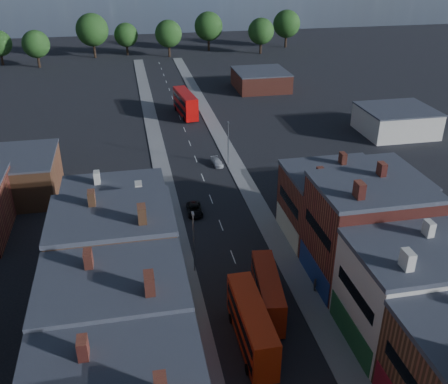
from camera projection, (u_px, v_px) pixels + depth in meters
name	position (u px, v px, depth m)	size (l,w,h in m)	color
pavement_west	(168.00, 197.00, 77.63)	(3.00, 200.00, 0.12)	gray
pavement_east	(249.00, 189.00, 79.92)	(3.00, 200.00, 0.12)	gray
lamp_post_2	(194.00, 238.00, 58.29)	(0.25, 0.70, 8.12)	slate
lamp_post_3	(228.00, 141.00, 86.31)	(0.25, 0.70, 8.12)	slate
bus_0	(252.00, 324.00, 48.37)	(2.87, 11.06, 4.77)	red
bus_1	(268.00, 292.00, 53.22)	(3.53, 10.22, 4.32)	#A42109
bus_2	(185.00, 103.00, 112.16)	(4.20, 12.50, 5.29)	#BE0A08
car_2	(195.00, 210.00, 72.83)	(2.10, 4.56, 1.27)	black
car_3	(217.00, 162.00, 88.35)	(1.55, 3.80, 1.10)	silver
ped_3	(315.00, 285.00, 56.57)	(0.94, 0.43, 1.61)	#5F5951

